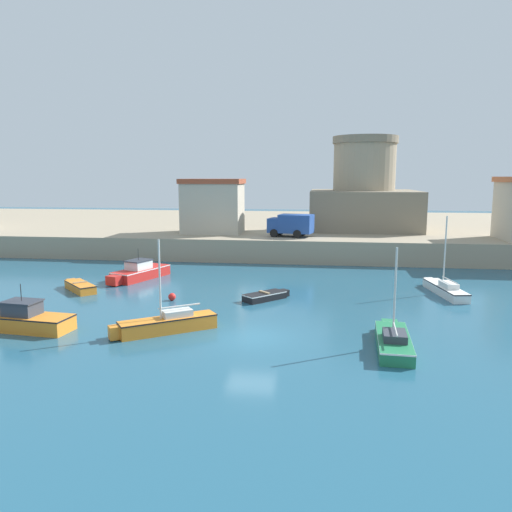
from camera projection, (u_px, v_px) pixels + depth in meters
name	position (u px, v px, depth m)	size (l,w,h in m)	color
ground_plane	(251.00, 337.00, 25.31)	(200.00, 200.00, 0.00)	#235670
quay_seawall	(296.00, 230.00, 65.73)	(120.00, 40.00, 2.19)	gray
dinghy_black_0	(266.00, 296.00, 33.00)	(3.02, 3.11, 0.56)	black
sailboat_white_1	(445.00, 289.00, 34.49)	(2.05, 5.99, 5.41)	white
motorboat_red_2	(139.00, 272.00, 39.64)	(3.54, 6.12, 2.45)	red
sailboat_orange_3	(167.00, 323.00, 26.06)	(5.09, 3.94, 4.93)	orange
dinghy_orange_4	(80.00, 286.00, 35.56)	(3.47, 3.45, 0.67)	orange
sailboat_green_5	(393.00, 340.00, 23.68)	(1.80, 5.71, 4.81)	#237A4C
motorboat_orange_6	(24.00, 319.00, 26.46)	(5.74, 2.22, 2.49)	orange
mooring_buoy	(172.00, 297.00, 32.81)	(0.49, 0.49, 0.49)	red
fortress	(363.00, 198.00, 56.55)	(11.83, 11.83, 10.30)	gray
harbor_shed_mid_row	(213.00, 206.00, 52.28)	(6.35, 4.61, 5.65)	#BCB29E
truck_on_quay	(291.00, 224.00, 49.11)	(4.63, 2.92, 2.20)	#234793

